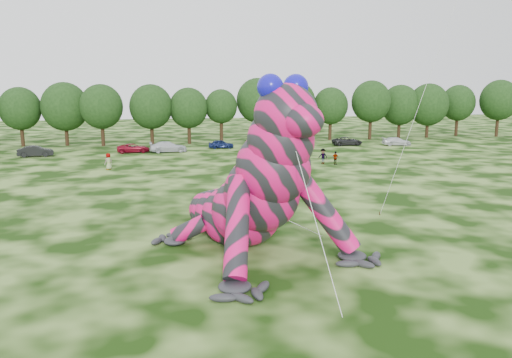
{
  "coord_description": "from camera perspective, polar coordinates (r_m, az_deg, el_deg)",
  "views": [
    {
      "loc": [
        -10.42,
        -23.69,
        9.27
      ],
      "look_at": [
        -4.57,
        3.7,
        4.0
      ],
      "focal_mm": 35.0,
      "sensor_mm": 36.0,
      "label": 1
    }
  ],
  "objects": [
    {
      "name": "spectator_3",
      "position": [
        59.93,
        9.05,
        2.38
      ],
      "size": [
        0.98,
        0.56,
        1.57
      ],
      "primitive_type": "imported",
      "rotation": [
        0.0,
        0.0,
        0.21
      ],
      "color": "gray",
      "rests_on": "ground"
    },
    {
      "name": "car_3",
      "position": [
        71.3,
        -9.99,
        3.64
      ],
      "size": [
        5.28,
        2.31,
        1.51
      ],
      "primitive_type": "imported",
      "rotation": [
        0.0,
        0.0,
        1.61
      ],
      "color": "silver",
      "rests_on": "ground"
    },
    {
      "name": "tree_13",
      "position": [
        89.22,
        12.98,
        7.69
      ],
      "size": [
        6.83,
        6.15,
        10.13
      ],
      "primitive_type": null,
      "color": "black",
      "rests_on": "ground"
    },
    {
      "name": "tree_4",
      "position": [
        84.75,
        -25.3,
        6.44
      ],
      "size": [
        6.22,
        5.6,
        9.06
      ],
      "primitive_type": null,
      "color": "black",
      "rests_on": "ground"
    },
    {
      "name": "spectator_2",
      "position": [
        60.24,
        7.66,
        2.6
      ],
      "size": [
        1.33,
        1.32,
        1.85
      ],
      "primitive_type": "imported",
      "rotation": [
        0.0,
        0.0,
        5.52
      ],
      "color": "gray",
      "rests_on": "ground"
    },
    {
      "name": "car_2",
      "position": [
        71.93,
        -13.84,
        3.45
      ],
      "size": [
        4.66,
        2.38,
        1.26
      ],
      "primitive_type": "imported",
      "rotation": [
        0.0,
        0.0,
        1.64
      ],
      "color": "maroon",
      "rests_on": "ground"
    },
    {
      "name": "car_1",
      "position": [
        71.9,
        -23.89,
        2.92
      ],
      "size": [
        4.52,
        1.89,
        1.45
      ],
      "primitive_type": "imported",
      "rotation": [
        0.0,
        0.0,
        1.65
      ],
      "color": "black",
      "rests_on": "ground"
    },
    {
      "name": "car_6",
      "position": [
        79.6,
        10.4,
        4.27
      ],
      "size": [
        4.75,
        2.23,
        1.31
      ],
      "primitive_type": "imported",
      "rotation": [
        0.0,
        0.0,
        1.58
      ],
      "color": "black",
      "rests_on": "ground"
    },
    {
      "name": "tree_14",
      "position": [
        93.48,
        16.11,
        7.44
      ],
      "size": [
        6.82,
        6.14,
        9.4
      ],
      "primitive_type": null,
      "color": "black",
      "rests_on": "ground"
    },
    {
      "name": "tree_5",
      "position": [
        83.22,
        -20.97,
        6.95
      ],
      "size": [
        7.16,
        6.44,
        9.8
      ],
      "primitive_type": null,
      "color": "black",
      "rests_on": "ground"
    },
    {
      "name": "tree_10",
      "position": [
        84.28,
        0.18,
        7.93
      ],
      "size": [
        7.09,
        6.38,
        10.5
      ],
      "primitive_type": null,
      "color": "black",
      "rests_on": "ground"
    },
    {
      "name": "car_4",
      "position": [
        74.82,
        -4.02,
        4.01
      ],
      "size": [
        3.81,
        1.65,
        1.28
      ],
      "primitive_type": "imported",
      "rotation": [
        0.0,
        0.0,
        1.53
      ],
      "color": "#101B4B",
      "rests_on": "ground"
    },
    {
      "name": "tree_12",
      "position": [
        87.06,
        8.51,
        7.39
      ],
      "size": [
        5.99,
        5.39,
        8.97
      ],
      "primitive_type": null,
      "color": "black",
      "rests_on": "ground"
    },
    {
      "name": "tree_11",
      "position": [
        85.5,
        4.46,
        7.79
      ],
      "size": [
        7.01,
        6.31,
        10.07
      ],
      "primitive_type": null,
      "color": "black",
      "rests_on": "ground"
    },
    {
      "name": "tree_8",
      "position": [
        81.06,
        -7.69,
        7.17
      ],
      "size": [
        6.14,
        5.53,
        8.94
      ],
      "primitive_type": null,
      "color": "black",
      "rests_on": "ground"
    },
    {
      "name": "tree_7",
      "position": [
        80.63,
        -11.88,
        7.21
      ],
      "size": [
        6.68,
        6.01,
        9.48
      ],
      "primitive_type": null,
      "color": "black",
      "rests_on": "ground"
    },
    {
      "name": "car_7",
      "position": [
        81.2,
        15.77,
        4.16
      ],
      "size": [
        4.74,
        2.63,
        1.3
      ],
      "primitive_type": "imported",
      "rotation": [
        0.0,
        0.0,
        1.38
      ],
      "color": "silver",
      "rests_on": "ground"
    },
    {
      "name": "tree_16",
      "position": [
        100.21,
        22.05,
        7.27
      ],
      "size": [
        6.26,
        5.63,
        9.37
      ],
      "primitive_type": null,
      "color": "black",
      "rests_on": "ground"
    },
    {
      "name": "tree_6",
      "position": [
        80.82,
        -17.22,
        6.98
      ],
      "size": [
        6.52,
        5.86,
        9.49
      ],
      "primitive_type": null,
      "color": "black",
      "rests_on": "ground"
    },
    {
      "name": "tree_9",
      "position": [
        82.0,
        -4.0,
        7.19
      ],
      "size": [
        5.27,
        4.74,
        8.68
      ],
      "primitive_type": null,
      "color": "black",
      "rests_on": "ground"
    },
    {
      "name": "spectator_4",
      "position": [
        58.02,
        -16.5,
        1.94
      ],
      "size": [
        1.06,
        1.02,
        1.84
      ],
      "primitive_type": "imported",
      "rotation": [
        0.0,
        0.0,
        3.84
      ],
      "color": "gray",
      "rests_on": "ground"
    },
    {
      "name": "ground",
      "position": [
        27.49,
        11.15,
        -9.26
      ],
      "size": [
        240.0,
        240.0,
        0.0
      ],
      "primitive_type": "plane",
      "color": "#16330A",
      "rests_on": "ground"
    },
    {
      "name": "tree_17",
      "position": [
        101.8,
        25.98,
        7.28
      ],
      "size": [
        6.98,
        6.28,
        10.3
      ],
      "primitive_type": null,
      "color": "black",
      "rests_on": "ground"
    },
    {
      "name": "spectator_5",
      "position": [
        43.2,
        5.07,
        -0.52
      ],
      "size": [
        1.37,
        1.74,
        1.85
      ],
      "primitive_type": "imported",
      "rotation": [
        0.0,
        0.0,
        1.01
      ],
      "color": "gray",
      "rests_on": "ground"
    },
    {
      "name": "car_5",
      "position": [
        74.38,
        3.46,
        4.03
      ],
      "size": [
        4.51,
        2.32,
        1.42
      ],
      "primitive_type": "imported",
      "rotation": [
        0.0,
        0.0,
        1.37
      ],
      "color": "beige",
      "rests_on": "ground"
    },
    {
      "name": "tree_15",
      "position": [
        95.11,
        19.07,
        7.4
      ],
      "size": [
        7.17,
        6.45,
        9.63
      ],
      "primitive_type": null,
      "color": "black",
      "rests_on": "ground"
    },
    {
      "name": "inflatable_gecko",
      "position": [
        29.1,
        -2.61,
        2.08
      ],
      "size": [
        22.84,
        24.55,
        9.87
      ],
      "primitive_type": null,
      "rotation": [
        0.0,
        0.0,
        0.39
      ],
      "color": "#DF0E65",
      "rests_on": "ground"
    }
  ]
}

